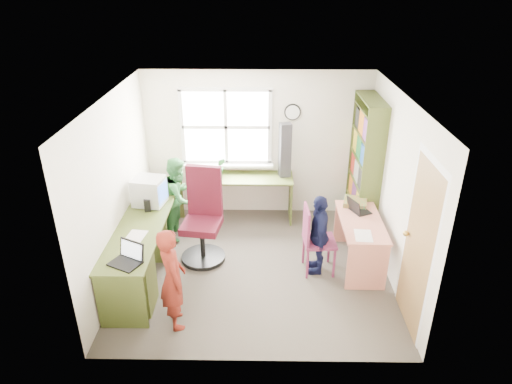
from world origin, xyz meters
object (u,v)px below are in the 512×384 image
(l_desk, at_px, (155,250))
(cd_tower, at_px, (285,150))
(swivel_chair, at_px, (203,221))
(laptop_right, at_px, (357,208))
(right_desk, at_px, (360,233))
(bookshelf, at_px, (364,169))
(person_navy, at_px, (319,234))
(wooden_chair, at_px, (314,237))
(laptop_left, at_px, (128,258))
(potted_plant, at_px, (220,167))
(person_green, at_px, (179,197))
(crt_monitor, at_px, (149,191))
(person_red, at_px, (173,279))

(l_desk, bearing_deg, cd_tower, 45.26)
(swivel_chair, height_order, laptop_right, swivel_chair)
(right_desk, distance_m, bookshelf, 1.20)
(person_navy, bearing_deg, wooden_chair, -81.84)
(laptop_left, bearing_deg, potted_plant, 98.15)
(bookshelf, bearing_deg, person_green, -174.12)
(right_desk, height_order, crt_monitor, crt_monitor)
(person_red, xyz_separation_m, person_green, (-0.26, 2.02, 0.01))
(right_desk, xyz_separation_m, potted_plant, (-2.02, 1.34, 0.40))
(wooden_chair, xyz_separation_m, laptop_left, (-2.22, -0.93, 0.28))
(laptop_right, height_order, person_red, person_red)
(crt_monitor, bearing_deg, swivel_chair, -2.12)
(potted_plant, height_order, person_green, person_green)
(wooden_chair, height_order, laptop_right, wooden_chair)
(l_desk, distance_m, person_red, 0.94)
(l_desk, height_order, person_green, person_green)
(potted_plant, xyz_separation_m, person_navy, (1.44, -1.50, -0.34))
(wooden_chair, bearing_deg, bookshelf, 51.19)
(right_desk, xyz_separation_m, bookshelf, (0.22, 1.07, 0.50))
(person_navy, bearing_deg, l_desk, -81.57)
(wooden_chair, bearing_deg, cd_tower, 99.06)
(laptop_left, height_order, person_green, person_green)
(l_desk, relative_size, swivel_chair, 2.19)
(right_desk, height_order, person_navy, person_navy)
(l_desk, xyz_separation_m, crt_monitor, (-0.19, 0.73, 0.50))
(laptop_right, height_order, person_green, person_green)
(l_desk, xyz_separation_m, person_green, (0.13, 1.18, 0.18))
(person_green, bearing_deg, laptop_left, -177.46)
(right_desk, distance_m, potted_plant, 2.46)
(bookshelf, distance_m, cd_tower, 1.26)
(l_desk, bearing_deg, right_desk, 8.29)
(cd_tower, distance_m, person_navy, 1.69)
(person_navy, bearing_deg, cd_tower, -163.15)
(wooden_chair, distance_m, person_green, 2.18)
(bookshelf, xyz_separation_m, wooden_chair, (-0.86, -1.23, -0.48))
(l_desk, relative_size, laptop_left, 6.86)
(right_desk, bearing_deg, person_navy, -164.61)
(crt_monitor, distance_m, laptop_right, 2.92)
(bookshelf, relative_size, crt_monitor, 4.51)
(laptop_left, bearing_deg, crt_monitor, 119.81)
(laptop_right, height_order, potted_plant, potted_plant)
(swivel_chair, bearing_deg, laptop_left, -110.76)
(l_desk, relative_size, person_navy, 2.59)
(right_desk, distance_m, wooden_chair, 0.66)
(right_desk, relative_size, laptop_right, 3.25)
(person_green, bearing_deg, potted_plant, -35.65)
(person_green, bearing_deg, person_navy, -104.44)
(right_desk, xyz_separation_m, person_red, (-2.35, -1.24, 0.12))
(wooden_chair, distance_m, cd_tower, 1.70)
(l_desk, distance_m, cd_tower, 2.59)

